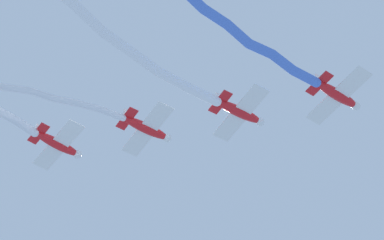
{
  "coord_description": "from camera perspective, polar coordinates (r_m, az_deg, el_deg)",
  "views": [
    {
      "loc": [
        43.68,
        21.06,
        6.3
      ],
      "look_at": [
        12.5,
        -13.22,
        60.79
      ],
      "focal_mm": 68.87,
      "sensor_mm": 36.0,
      "label": 1
    }
  ],
  "objects": [
    {
      "name": "airplane_right_wing",
      "position": [
        72.56,
        -3.5,
        -0.66
      ],
      "size": [
        5.74,
        7.6,
        1.88
      ],
      "rotation": [
        0.0,
        0.0,
        2.97
      ],
      "color": "red"
    },
    {
      "name": "smoke_trail_right_wing",
      "position": [
        70.66,
        -13.7,
        2.16
      ],
      "size": [
        20.05,
        9.91,
        1.95
      ],
      "color": "white"
    },
    {
      "name": "airplane_slot",
      "position": [
        75.38,
        -10.32,
        -1.86
      ],
      "size": [
        5.64,
        7.53,
        1.88
      ],
      "rotation": [
        0.0,
        0.0,
        3.05
      ],
      "color": "red"
    },
    {
      "name": "airplane_lead",
      "position": [
        70.44,
        11.23,
        1.91
      ],
      "size": [
        5.7,
        7.57,
        1.88
      ],
      "rotation": [
        0.0,
        0.0,
        3.01
      ],
      "color": "red"
    },
    {
      "name": "smoke_trail_lead",
      "position": [
        65.6,
        4.5,
        6.21
      ],
      "size": [
        16.8,
        2.14,
        1.34
      ],
      "color": "#4C75DB"
    },
    {
      "name": "airplane_left_wing",
      "position": [
        70.89,
        3.76,
        0.61
      ],
      "size": [
        5.76,
        7.6,
        1.88
      ],
      "rotation": [
        0.0,
        0.0,
        2.94
      ],
      "color": "red"
    },
    {
      "name": "smoke_trail_left_wing",
      "position": [
        65.67,
        -5.66,
        6.34
      ],
      "size": [
        23.81,
        2.4,
        1.43
      ],
      "color": "white"
    }
  ]
}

